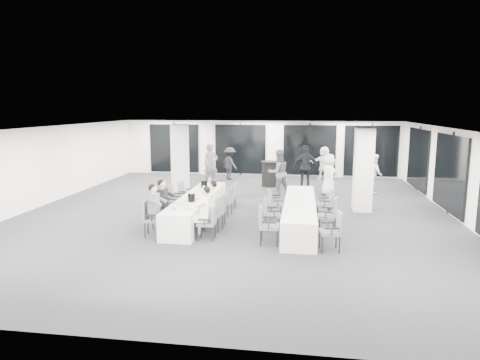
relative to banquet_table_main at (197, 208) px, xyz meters
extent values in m
cube|color=#25262B|center=(1.07, 0.94, -0.39)|extent=(14.00, 16.00, 0.02)
cube|color=silver|center=(1.07, 0.94, 2.43)|extent=(14.00, 16.00, 0.02)
cube|color=white|center=(-5.94, 0.94, 1.02)|extent=(0.02, 16.00, 2.80)
cube|color=white|center=(8.08, 0.94, 1.02)|extent=(0.02, 16.00, 2.80)
cube|color=white|center=(1.07, 8.95, 1.02)|extent=(14.00, 0.02, 2.80)
cube|color=white|center=(1.07, -7.07, 1.02)|extent=(14.00, 0.02, 2.80)
cube|color=black|center=(1.07, 8.88, 0.98)|extent=(13.60, 0.06, 2.50)
cube|color=black|center=(8.01, 1.94, 0.98)|extent=(0.06, 14.00, 2.50)
cube|color=silver|center=(-1.73, 4.14, 1.02)|extent=(0.60, 0.60, 2.80)
cube|color=silver|center=(5.27, 1.94, 1.02)|extent=(0.60, 0.60, 2.80)
cube|color=silver|center=(0.00, 0.00, 0.00)|extent=(0.90, 5.00, 0.75)
cube|color=silver|center=(3.19, -0.31, 0.00)|extent=(0.90, 5.00, 0.75)
cylinder|color=black|center=(1.81, 5.99, 0.18)|extent=(0.70, 0.70, 1.10)
cylinder|color=black|center=(1.81, 5.99, 0.73)|extent=(0.80, 0.80, 0.02)
cube|color=#575A5F|center=(-0.75, -1.87, 0.09)|extent=(0.54, 0.56, 0.08)
cube|color=#575A5F|center=(-0.97, -1.91, 0.37)|extent=(0.13, 0.48, 0.47)
cylinder|color=black|center=(-0.99, -1.70, -0.16)|extent=(0.04, 0.04, 0.42)
cylinder|color=black|center=(-0.92, -2.11, -0.16)|extent=(0.04, 0.04, 0.42)
cylinder|color=black|center=(-0.58, -1.64, -0.16)|extent=(0.04, 0.04, 0.42)
cylinder|color=black|center=(-0.51, -2.04, -0.16)|extent=(0.04, 0.04, 0.42)
cube|color=black|center=(-0.79, -1.62, 0.26)|extent=(0.35, 0.09, 0.04)
cube|color=black|center=(-0.71, -2.13, 0.26)|extent=(0.35, 0.09, 0.04)
cube|color=#575A5F|center=(-0.75, -1.14, 0.07)|extent=(0.56, 0.57, 0.08)
cube|color=#575A5F|center=(-0.96, -1.09, 0.34)|extent=(0.16, 0.46, 0.46)
cylinder|color=black|center=(-0.90, -0.90, -0.17)|extent=(0.04, 0.04, 0.41)
cylinder|color=black|center=(-0.99, -1.29, -0.17)|extent=(0.04, 0.04, 0.41)
cylinder|color=black|center=(-0.51, -0.99, -0.17)|extent=(0.04, 0.04, 0.41)
cylinder|color=black|center=(-0.60, -1.38, -0.17)|extent=(0.04, 0.04, 0.41)
cube|color=black|center=(-0.69, -0.90, 0.24)|extent=(0.34, 0.12, 0.04)
cube|color=black|center=(-0.81, -1.38, 0.24)|extent=(0.34, 0.12, 0.04)
cube|color=#575A5F|center=(-0.75, -0.38, 0.09)|extent=(0.59, 0.60, 0.08)
cube|color=#575A5F|center=(-0.97, -0.32, 0.37)|extent=(0.18, 0.48, 0.48)
cylinder|color=black|center=(-0.90, -0.13, -0.16)|extent=(0.04, 0.04, 0.42)
cylinder|color=black|center=(-1.00, -0.52, -0.16)|extent=(0.04, 0.04, 0.42)
cylinder|color=black|center=(-0.50, -0.23, -0.16)|extent=(0.04, 0.04, 0.42)
cylinder|color=black|center=(-0.60, -0.63, -0.16)|extent=(0.04, 0.04, 0.42)
cube|color=black|center=(-0.68, -0.13, 0.27)|extent=(0.35, 0.13, 0.04)
cube|color=black|center=(-0.82, -0.63, 0.27)|extent=(0.35, 0.13, 0.04)
cube|color=#575A5F|center=(-0.75, 0.50, 0.10)|extent=(0.55, 0.57, 0.08)
cube|color=#575A5F|center=(-0.98, 0.47, 0.38)|extent=(0.13, 0.49, 0.49)
cylinder|color=black|center=(-0.99, 0.68, -0.16)|extent=(0.04, 0.04, 0.43)
cylinder|color=black|center=(-0.93, 0.26, -0.16)|extent=(0.04, 0.04, 0.43)
cylinder|color=black|center=(-0.57, 0.74, -0.16)|extent=(0.04, 0.04, 0.43)
cylinder|color=black|center=(-0.51, 0.32, -0.16)|extent=(0.04, 0.04, 0.43)
cube|color=black|center=(-0.79, 0.76, 0.28)|extent=(0.36, 0.09, 0.04)
cube|color=black|center=(-0.71, 0.24, 0.28)|extent=(0.36, 0.09, 0.04)
cube|color=#575A5F|center=(-0.75, 1.53, 0.06)|extent=(0.50, 0.52, 0.08)
cube|color=#575A5F|center=(-0.96, 1.56, 0.32)|extent=(0.11, 0.45, 0.45)
cylinder|color=black|center=(-0.92, 1.75, -0.18)|extent=(0.03, 0.03, 0.40)
cylinder|color=black|center=(-0.97, 1.37, -0.18)|extent=(0.03, 0.03, 0.40)
cylinder|color=black|center=(-0.53, 1.70, -0.18)|extent=(0.03, 0.03, 0.40)
cylinder|color=black|center=(-0.58, 1.32, -0.18)|extent=(0.03, 0.03, 0.40)
cube|color=black|center=(-0.72, 1.77, 0.23)|extent=(0.33, 0.08, 0.04)
cube|color=black|center=(-0.78, 1.29, 0.23)|extent=(0.33, 0.08, 0.04)
cube|color=#575A5F|center=(0.75, -1.98, 0.06)|extent=(0.45, 0.47, 0.08)
cube|color=#575A5F|center=(0.96, -1.98, 0.32)|extent=(0.06, 0.45, 0.45)
cylinder|color=black|center=(0.94, -2.18, -0.18)|extent=(0.03, 0.03, 0.40)
cylinder|color=black|center=(0.94, -1.79, -0.18)|extent=(0.03, 0.03, 0.40)
cylinder|color=black|center=(0.56, -2.18, -0.18)|extent=(0.03, 0.03, 0.40)
cylinder|color=black|center=(0.56, -1.79, -0.18)|extent=(0.03, 0.03, 0.40)
cube|color=black|center=(0.75, -2.23, 0.23)|extent=(0.33, 0.04, 0.04)
cube|color=black|center=(0.75, -1.74, 0.23)|extent=(0.33, 0.04, 0.04)
cube|color=#575A5F|center=(0.75, -1.11, 0.10)|extent=(0.54, 0.56, 0.08)
cube|color=#575A5F|center=(0.98, -1.14, 0.38)|extent=(0.12, 0.49, 0.48)
cylinder|color=black|center=(0.93, -1.34, -0.16)|extent=(0.04, 0.04, 0.43)
cylinder|color=black|center=(0.98, -0.93, -0.16)|extent=(0.04, 0.04, 0.43)
cylinder|color=black|center=(0.52, -1.29, -0.16)|extent=(0.04, 0.04, 0.43)
cylinder|color=black|center=(0.57, -0.87, -0.16)|extent=(0.04, 0.04, 0.43)
cube|color=black|center=(0.72, -1.37, 0.28)|extent=(0.36, 0.09, 0.04)
cube|color=black|center=(0.78, -0.85, 0.28)|extent=(0.36, 0.09, 0.04)
cube|color=#575A5F|center=(0.75, -0.36, 0.06)|extent=(0.52, 0.54, 0.08)
cube|color=#575A5F|center=(0.96, -0.32, 0.32)|extent=(0.14, 0.45, 0.44)
cylinder|color=black|center=(0.97, -0.51, -0.18)|extent=(0.03, 0.03, 0.40)
cylinder|color=black|center=(0.91, -0.13, -0.18)|extent=(0.03, 0.03, 0.40)
cylinder|color=black|center=(0.59, -0.58, -0.18)|extent=(0.03, 0.03, 0.40)
cylinder|color=black|center=(0.53, -0.20, -0.18)|extent=(0.03, 0.03, 0.40)
cube|color=black|center=(0.79, -0.60, 0.22)|extent=(0.33, 0.10, 0.04)
cube|color=black|center=(0.71, -0.12, 0.22)|extent=(0.33, 0.10, 0.04)
cube|color=#575A5F|center=(0.75, 0.61, 0.05)|extent=(0.53, 0.54, 0.08)
cube|color=#575A5F|center=(0.95, 0.57, 0.31)|extent=(0.15, 0.44, 0.44)
cylinder|color=black|center=(0.89, 0.39, -0.18)|extent=(0.03, 0.03, 0.39)
cylinder|color=black|center=(0.98, 0.76, -0.18)|extent=(0.03, 0.03, 0.39)
cylinder|color=black|center=(0.52, 0.47, -0.18)|extent=(0.03, 0.03, 0.39)
cylinder|color=black|center=(0.61, 0.84, -0.18)|extent=(0.03, 0.03, 0.39)
cube|color=black|center=(0.70, 0.38, 0.21)|extent=(0.32, 0.11, 0.04)
cube|color=black|center=(0.80, 0.85, 0.21)|extent=(0.32, 0.11, 0.04)
cube|color=#575A5F|center=(0.75, 1.72, 0.03)|extent=(0.43, 0.44, 0.07)
cube|color=#575A5F|center=(0.95, 1.73, 0.28)|extent=(0.06, 0.42, 0.42)
cylinder|color=black|center=(0.94, 1.54, -0.19)|extent=(0.03, 0.03, 0.37)
cylinder|color=black|center=(0.93, 1.91, -0.19)|extent=(0.03, 0.03, 0.37)
cylinder|color=black|center=(0.57, 1.54, -0.19)|extent=(0.03, 0.03, 0.37)
cylinder|color=black|center=(0.56, 1.90, -0.19)|extent=(0.03, 0.03, 0.37)
cube|color=black|center=(0.76, 1.50, 0.19)|extent=(0.31, 0.04, 0.04)
cube|color=black|center=(0.74, 1.95, 0.19)|extent=(0.31, 0.04, 0.04)
cube|color=#575A5F|center=(2.44, -2.16, 0.10)|extent=(0.49, 0.51, 0.08)
cube|color=#575A5F|center=(2.21, -2.16, 0.38)|extent=(0.07, 0.48, 0.48)
cylinder|color=black|center=(2.23, -1.95, -0.16)|extent=(0.04, 0.04, 0.43)
cylinder|color=black|center=(2.23, -2.37, -0.16)|extent=(0.04, 0.04, 0.43)
cylinder|color=black|center=(2.64, -1.95, -0.16)|extent=(0.04, 0.04, 0.43)
cylinder|color=black|center=(2.65, -2.36, -0.16)|extent=(0.04, 0.04, 0.43)
cube|color=black|center=(2.43, -1.90, 0.27)|extent=(0.36, 0.05, 0.04)
cube|color=black|center=(2.44, -2.42, 0.27)|extent=(0.36, 0.05, 0.04)
cube|color=#575A5F|center=(2.44, -0.89, 0.07)|extent=(0.55, 0.56, 0.08)
cube|color=#575A5F|center=(2.22, -0.93, 0.34)|extent=(0.15, 0.46, 0.46)
cylinder|color=black|center=(2.20, -0.73, -0.17)|extent=(0.04, 0.04, 0.41)
cylinder|color=black|center=(2.28, -1.12, -0.17)|extent=(0.04, 0.04, 0.41)
cylinder|color=black|center=(2.59, -0.65, -0.17)|extent=(0.04, 0.04, 0.41)
cylinder|color=black|center=(2.67, -1.04, -0.17)|extent=(0.04, 0.04, 0.41)
cube|color=black|center=(2.39, -0.64, 0.24)|extent=(0.34, 0.11, 0.04)
cube|color=black|center=(2.49, -1.13, 0.24)|extent=(0.34, 0.11, 0.04)
cube|color=#575A5F|center=(2.44, 0.56, 0.06)|extent=(0.55, 0.56, 0.08)
cube|color=#575A5F|center=(2.23, 0.50, 0.32)|extent=(0.17, 0.44, 0.44)
cylinder|color=black|center=(2.20, 0.70, -0.18)|extent=(0.03, 0.03, 0.40)
cylinder|color=black|center=(2.30, 0.32, -0.18)|extent=(0.03, 0.03, 0.40)
cylinder|color=black|center=(2.57, 0.80, -0.18)|extent=(0.03, 0.03, 0.40)
cylinder|color=black|center=(2.67, 0.42, -0.18)|extent=(0.03, 0.03, 0.40)
cube|color=black|center=(2.38, 0.79, 0.22)|extent=(0.33, 0.12, 0.04)
cube|color=black|center=(2.50, 0.33, 0.22)|extent=(0.33, 0.12, 0.04)
cube|color=#575A5F|center=(3.94, -2.43, 0.09)|extent=(0.53, 0.55, 0.08)
cube|color=#575A5F|center=(4.16, -2.41, 0.37)|extent=(0.12, 0.48, 0.47)
cylinder|color=black|center=(4.17, -2.61, -0.16)|extent=(0.04, 0.04, 0.42)
cylinder|color=black|center=(4.12, -2.21, -0.16)|extent=(0.04, 0.04, 0.42)
cylinder|color=black|center=(3.76, -2.66, -0.16)|extent=(0.04, 0.04, 0.42)
cylinder|color=black|center=(3.71, -2.25, -0.16)|extent=(0.04, 0.04, 0.42)
cube|color=black|center=(3.97, -2.69, 0.26)|extent=(0.35, 0.08, 0.04)
cube|color=black|center=(3.91, -2.18, 0.26)|extent=(0.35, 0.08, 0.04)
cube|color=#575A5F|center=(3.94, -0.93, 0.11)|extent=(0.58, 0.60, 0.09)
cube|color=#575A5F|center=(4.17, -0.97, 0.40)|extent=(0.15, 0.50, 0.50)
cylinder|color=black|center=(4.11, -1.18, -0.15)|extent=(0.04, 0.04, 0.44)
cylinder|color=black|center=(4.19, -0.76, -0.15)|extent=(0.04, 0.04, 0.44)
cylinder|color=black|center=(3.69, -1.10, -0.15)|extent=(0.04, 0.04, 0.44)
cylinder|color=black|center=(3.77, -0.68, -0.15)|extent=(0.04, 0.04, 0.44)
cube|color=black|center=(3.89, -1.20, 0.29)|extent=(0.37, 0.11, 0.04)
cube|color=black|center=(3.99, -0.67, 0.29)|extent=(0.37, 0.11, 0.04)
cube|color=#575A5F|center=(3.94, 0.74, 0.06)|extent=(0.46, 0.48, 0.08)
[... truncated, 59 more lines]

